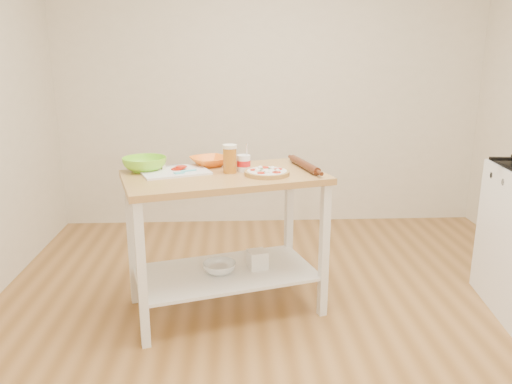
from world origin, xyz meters
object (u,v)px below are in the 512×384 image
(orange_bowl, at_px, (210,161))
(rolling_pin, at_px, (304,165))
(spatula, at_px, (184,172))
(knife, at_px, (154,168))
(prep_island, at_px, (225,213))
(shelf_glass_bowl, at_px, (219,268))
(beer_pint, at_px, (230,159))
(yogurt_tub, at_px, (244,163))
(green_bowl, at_px, (145,164))
(shelf_bin, at_px, (257,259))
(cutting_board, at_px, (174,171))
(pizza, at_px, (267,172))

(orange_bowl, xyz_separation_m, rolling_pin, (0.61, -0.12, -0.01))
(spatula, bearing_deg, rolling_pin, -17.51)
(knife, height_order, orange_bowl, orange_bowl)
(prep_island, bearing_deg, shelf_glass_bowl, -154.76)
(spatula, distance_m, beer_pint, 0.29)
(yogurt_tub, bearing_deg, green_bowl, 176.06)
(spatula, xyz_separation_m, orange_bowl, (0.14, 0.24, 0.01))
(green_bowl, distance_m, yogurt_tub, 0.62)
(knife, bearing_deg, orange_bowl, -12.36)
(prep_island, xyz_separation_m, orange_bowl, (-0.10, 0.25, 0.28))
(knife, xyz_separation_m, green_bowl, (-0.06, -0.01, 0.03))
(yogurt_tub, distance_m, shelf_bin, 0.64)
(beer_pint, relative_size, shelf_bin, 1.50)
(prep_island, xyz_separation_m, shelf_glass_bowl, (-0.04, -0.02, -0.36))
(prep_island, height_order, spatula, spatula)
(prep_island, distance_m, shelf_bin, 0.39)
(spatula, relative_size, shelf_glass_bowl, 0.63)
(green_bowl, bearing_deg, cutting_board, -15.86)
(beer_pint, bearing_deg, yogurt_tub, 23.40)
(shelf_bin, bearing_deg, knife, 172.99)
(prep_island, bearing_deg, green_bowl, 166.71)
(prep_island, height_order, orange_bowl, orange_bowl)
(knife, bearing_deg, cutting_board, -56.98)
(prep_island, distance_m, shelf_glass_bowl, 0.36)
(green_bowl, xyz_separation_m, yogurt_tub, (0.62, -0.04, 0.01))
(spatula, bearing_deg, yogurt_tub, -15.98)
(pizza, bearing_deg, prep_island, 172.81)
(shelf_glass_bowl, bearing_deg, rolling_pin, 14.60)
(cutting_board, bearing_deg, knife, 134.43)
(green_bowl, bearing_deg, knife, 7.51)
(beer_pint, xyz_separation_m, yogurt_tub, (0.09, 0.04, -0.04))
(prep_island, relative_size, green_bowl, 4.89)
(cutting_board, height_order, yogurt_tub, yogurt_tub)
(prep_island, xyz_separation_m, pizza, (0.26, -0.03, 0.27))
(rolling_pin, bearing_deg, cutting_board, -175.81)
(cutting_board, height_order, orange_bowl, orange_bowl)
(orange_bowl, relative_size, rolling_pin, 0.57)
(pizza, xyz_separation_m, orange_bowl, (-0.36, 0.28, 0.01))
(knife, xyz_separation_m, shelf_glass_bowl, (0.40, -0.14, -0.62))
(spatula, xyz_separation_m, shelf_bin, (0.45, 0.04, -0.60))
(prep_island, distance_m, rolling_pin, 0.59)
(spatula, bearing_deg, knife, 123.46)
(prep_island, bearing_deg, spatula, 177.97)
(beer_pint, xyz_separation_m, rolling_pin, (0.47, 0.09, -0.06))
(cutting_board, xyz_separation_m, shelf_bin, (0.52, -0.02, -0.59))
(orange_bowl, bearing_deg, shelf_bin, -33.78)
(cutting_board, xyz_separation_m, yogurt_tub, (0.43, 0.01, 0.04))
(cutting_board, xyz_separation_m, spatula, (0.07, -0.06, 0.01))
(knife, height_order, shelf_glass_bowl, knife)
(prep_island, height_order, cutting_board, cutting_board)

